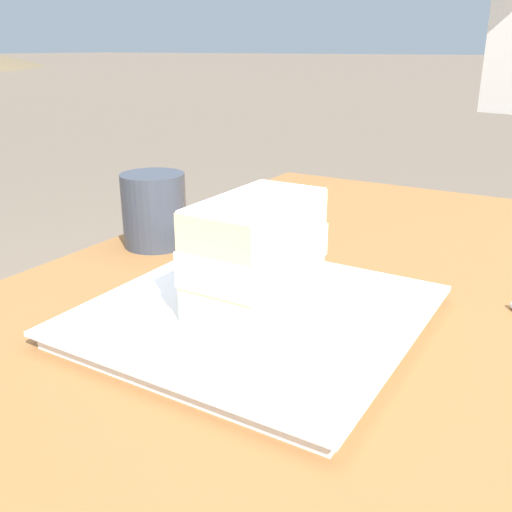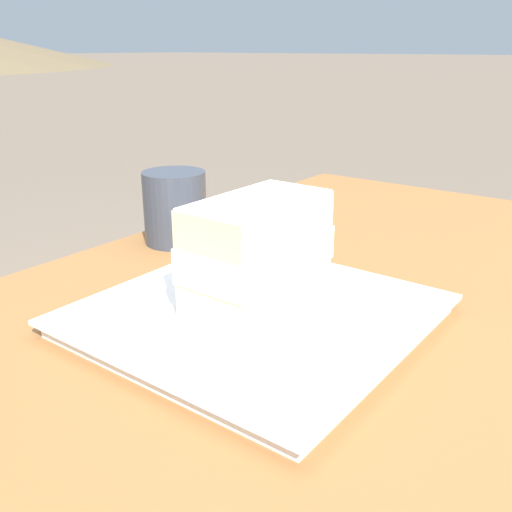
# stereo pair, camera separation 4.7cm
# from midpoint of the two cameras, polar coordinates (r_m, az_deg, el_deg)

# --- Properties ---
(dessert_plate) EXTENTS (0.27, 0.27, 0.02)m
(dessert_plate) POSITION_cam_midpoint_polar(r_m,az_deg,el_deg) (0.50, 2.75, -5.98)
(dessert_plate) COLOR white
(dessert_plate) RESTS_ON patio_table
(cake_slice) EXTENTS (0.13, 0.08, 0.09)m
(cake_slice) POSITION_cam_midpoint_polar(r_m,az_deg,el_deg) (0.48, 2.93, 0.31)
(cake_slice) COLOR #EAD18C
(cake_slice) RESTS_ON dessert_plate
(coffee_cup) EXTENTS (0.08, 0.08, 0.09)m
(coffee_cup) POSITION_cam_midpoint_polar(r_m,az_deg,el_deg) (0.70, -6.12, 4.89)
(coffee_cup) COLOR #333842
(coffee_cup) RESTS_ON patio_table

